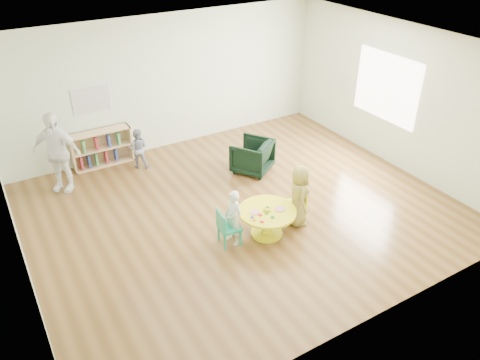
{
  "coord_description": "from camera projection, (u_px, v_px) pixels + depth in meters",
  "views": [
    {
      "loc": [
        -3.48,
        -5.82,
        4.63
      ],
      "look_at": [
        -0.22,
        -0.3,
        0.81
      ],
      "focal_mm": 35.0,
      "sensor_mm": 36.0,
      "label": 1
    }
  ],
  "objects": [
    {
      "name": "armchair",
      "position": [
        252.0,
        156.0,
        9.2
      ],
      "size": [
        0.98,
        0.98,
        0.65
      ],
      "primitive_type": "imported",
      "rotation": [
        0.0,
        0.0,
        3.73
      ],
      "color": "black",
      "rests_on": "ground"
    },
    {
      "name": "bookshelf",
      "position": [
        101.0,
        148.0,
        9.42
      ],
      "size": [
        1.2,
        0.3,
        0.75
      ],
      "color": "tan",
      "rests_on": "ground"
    },
    {
      "name": "adult_caretaker",
      "position": [
        57.0,
        152.0,
        8.39
      ],
      "size": [
        0.93,
        0.86,
        1.53
      ],
      "primitive_type": "imported",
      "rotation": [
        0.0,
        0.0,
        -0.68
      ],
      "color": "white",
      "rests_on": "ground"
    },
    {
      "name": "room",
      "position": [
        243.0,
        108.0,
        7.24
      ],
      "size": [
        7.1,
        7.0,
        2.8
      ],
      "color": "brown",
      "rests_on": "ground"
    },
    {
      "name": "kid_chair_right",
      "position": [
        298.0,
        203.0,
        7.77
      ],
      "size": [
        0.42,
        0.42,
        0.61
      ],
      "rotation": [
        0.0,
        0.0,
        1.21
      ],
      "color": "yellow",
      "rests_on": "ground"
    },
    {
      "name": "activity_table",
      "position": [
        267.0,
        218.0,
        7.42
      ],
      "size": [
        0.92,
        0.92,
        0.5
      ],
      "rotation": [
        0.0,
        0.0,
        -0.34
      ],
      "color": "yellow",
      "rests_on": "ground"
    },
    {
      "name": "alphabet_poster",
      "position": [
        92.0,
        100.0,
        9.01
      ],
      "size": [
        0.74,
        0.01,
        0.54
      ],
      "color": "silver",
      "rests_on": "ground"
    },
    {
      "name": "kid_chair_left",
      "position": [
        227.0,
        227.0,
        7.2
      ],
      "size": [
        0.36,
        0.36,
        0.61
      ],
      "rotation": [
        0.0,
        0.0,
        -1.69
      ],
      "color": "#1A926A",
      "rests_on": "ground"
    },
    {
      "name": "child_left",
      "position": [
        233.0,
        218.0,
        7.17
      ],
      "size": [
        0.28,
        0.37,
        0.92
      ],
      "primitive_type": "imported",
      "rotation": [
        0.0,
        0.0,
        -1.38
      ],
      "color": "silver",
      "rests_on": "ground"
    },
    {
      "name": "child_right",
      "position": [
        299.0,
        195.0,
        7.58
      ],
      "size": [
        0.51,
        0.61,
        1.07
      ],
      "primitive_type": "imported",
      "rotation": [
        0.0,
        0.0,
        1.18
      ],
      "color": "yellow",
      "rests_on": "ground"
    },
    {
      "name": "toddler",
      "position": [
        138.0,
        148.0,
        9.3
      ],
      "size": [
        0.5,
        0.47,
        0.83
      ],
      "primitive_type": "imported",
      "rotation": [
        0.0,
        0.0,
        2.62
      ],
      "color": "#1B2745",
      "rests_on": "ground"
    }
  ]
}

